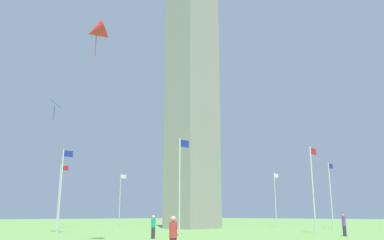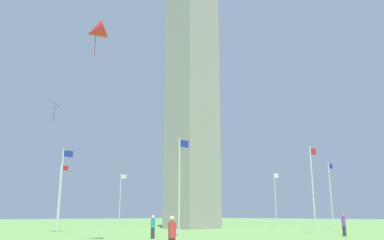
{
  "view_description": "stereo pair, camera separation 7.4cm",
  "coord_description": "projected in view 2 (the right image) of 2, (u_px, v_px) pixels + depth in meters",
  "views": [
    {
      "loc": [
        -34.76,
        -39.24,
        1.73
      ],
      "look_at": [
        0.0,
        0.0,
        14.41
      ],
      "focal_mm": 36.73,
      "sensor_mm": 36.0,
      "label": 1
    },
    {
      "loc": [
        -34.7,
        -39.28,
        1.73
      ],
      "look_at": [
        0.0,
        0.0,
        14.41
      ],
      "focal_mm": 36.73,
      "sensor_mm": 36.0,
      "label": 2
    }
  ],
  "objects": [
    {
      "name": "kite_blue_diamond",
      "position": [
        55.0,
        104.0,
        40.7
      ],
      "size": [
        1.7,
        1.74,
        2.31
      ],
      "color": "blue"
    },
    {
      "name": "person_teal_shirt",
      "position": [
        153.0,
        227.0,
        29.44
      ],
      "size": [
        0.32,
        0.32,
        1.69
      ],
      "rotation": [
        0.0,
        0.0,
        1.3
      ],
      "color": "#2D2D38",
      "rests_on": "ground"
    },
    {
      "name": "flagpole_s",
      "position": [
        61.0,
        186.0,
        40.13
      ],
      "size": [
        1.12,
        0.14,
        8.42
      ],
      "color": "silver",
      "rests_on": "ground"
    },
    {
      "name": "flagpole_w",
      "position": [
        313.0,
        185.0,
        38.61
      ],
      "size": [
        1.12,
        0.14,
        8.42
      ],
      "color": "silver",
      "rests_on": "ground"
    },
    {
      "name": "flagpole_n",
      "position": [
        276.0,
        196.0,
        63.19
      ],
      "size": [
        1.12,
        0.14,
        8.42
      ],
      "color": "silver",
      "rests_on": "ground"
    },
    {
      "name": "obelisk_monument",
      "position": [
        192.0,
        49.0,
        56.4
      ],
      "size": [
        5.48,
        5.48,
        49.83
      ],
      "color": "gray",
      "rests_on": "ground"
    },
    {
      "name": "person_purple_shirt",
      "position": [
        344.0,
        225.0,
        32.65
      ],
      "size": [
        0.32,
        0.32,
        1.77
      ],
      "rotation": [
        0.0,
        0.0,
        1.04
      ],
      "color": "#2D2D38",
      "rests_on": "ground"
    },
    {
      "name": "kite_red_delta",
      "position": [
        96.0,
        32.0,
        27.37
      ],
      "size": [
        2.1,
        2.04,
        2.72
      ],
      "color": "red"
    },
    {
      "name": "flagpole_nw",
      "position": [
        331.0,
        192.0,
        50.58
      ],
      "size": [
        1.12,
        0.14,
        8.42
      ],
      "color": "silver",
      "rests_on": "ground"
    },
    {
      "name": "flagpole_ne",
      "position": [
        199.0,
        198.0,
        69.04
      ],
      "size": [
        1.12,
        0.14,
        8.42
      ],
      "color": "silver",
      "rests_on": "ground"
    },
    {
      "name": "person_red_shirt",
      "position": [
        172.0,
        237.0,
        16.13
      ],
      "size": [
        0.32,
        0.32,
        1.68
      ],
      "rotation": [
        0.0,
        0.0,
        1.27
      ],
      "color": "#2D2D38",
      "rests_on": "ground"
    },
    {
      "name": "flagpole_e",
      "position": [
        120.0,
        197.0,
        64.71
      ],
      "size": [
        1.12,
        0.14,
        8.42
      ],
      "color": "silver",
      "rests_on": "ground"
    },
    {
      "name": "flagpole_se",
      "position": [
        59.0,
        193.0,
        52.74
      ],
      "size": [
        1.12,
        0.14,
        8.42
      ],
      "color": "silver",
      "rests_on": "ground"
    },
    {
      "name": "flagpole_sw",
      "position": [
        180.0,
        181.0,
        34.28
      ],
      "size": [
        1.12,
        0.14,
        8.42
      ],
      "color": "silver",
      "rests_on": "ground"
    },
    {
      "name": "ground_plane",
      "position": [
        192.0,
        229.0,
        50.54
      ],
      "size": [
        260.0,
        260.0,
        0.0
      ],
      "primitive_type": "plane",
      "color": "#609347"
    }
  ]
}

